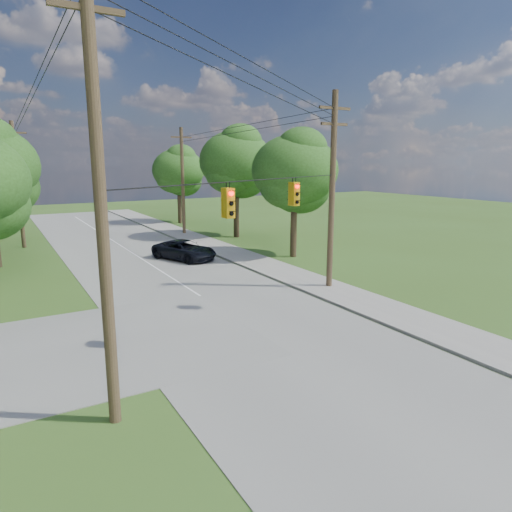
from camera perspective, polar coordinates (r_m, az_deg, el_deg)
ground at (r=14.87m, az=1.45°, el=-15.91°), size 140.00×140.00×0.00m
main_road at (r=19.74m, az=-1.19°, el=-8.68°), size 10.00×100.00×0.03m
sidewalk_east at (r=23.52m, az=13.32°, el=-5.49°), size 2.60×100.00×0.12m
pole_sw at (r=11.87m, az=-18.97°, el=7.85°), size 2.00×0.32×12.00m
pole_ne at (r=24.92m, az=9.50°, el=8.29°), size 2.00×0.32×10.50m
pole_north_e at (r=44.18m, az=-9.15°, el=9.30°), size 2.00×0.32×10.00m
pole_north_w at (r=41.30m, az=-27.63°, el=7.97°), size 2.00×0.32×10.00m
power_lines at (r=24.37m, az=-10.15°, el=16.87°), size 13.93×29.62×4.93m
traffic_signals at (r=18.34m, az=1.14°, el=7.35°), size 4.91×3.27×1.05m
tree_e_near at (r=33.15m, az=4.84°, el=10.58°), size 6.20×6.20×8.81m
tree_e_mid at (r=41.97m, az=-2.53°, el=11.74°), size 6.60×6.60×9.64m
tree_e_far at (r=52.56m, az=-9.68°, el=10.51°), size 5.80×5.80×8.32m
car_main_north at (r=32.87m, az=-8.94°, el=0.75°), size 4.07×5.44×1.37m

